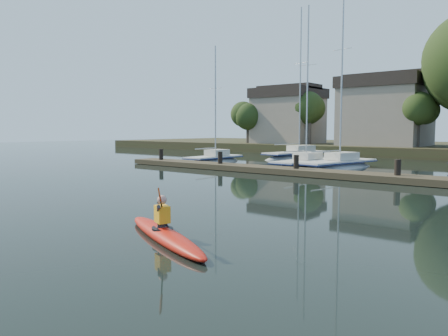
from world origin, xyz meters
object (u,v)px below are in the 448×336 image
Objects in this scene: sailboat_1 at (304,170)px; sailboat_5 at (297,160)px; sailboat_0 at (214,165)px; dock at (343,175)px; sailboat_2 at (338,171)px; kayak at (164,232)px.

sailboat_1 is 9.72m from sailboat_5.
sailboat_0 is at bearing -173.32° from sailboat_1.
sailboat_5 reaches higher than sailboat_1.
sailboat_2 is at bearing 117.43° from dock.
sailboat_5 is (-7.52, 7.55, -0.01)m from sailboat_2.
kayak is 0.34× the size of sailboat_2.
kayak reaches higher than dock.
sailboat_0 reaches higher than kayak.
sailboat_5 reaches higher than sailboat_2.
kayak is 0.31× the size of sailboat_5.
sailboat_2 is 0.93× the size of sailboat_5.
sailboat_2 is at bearing 17.20° from sailboat_1.
sailboat_1 is at bearing 136.97° from dock.
sailboat_1 is 0.83× the size of sailboat_5.
dock is 5.97m from sailboat_2.
kayak is at bearing -56.46° from sailboat_5.
dock is at bearing -41.28° from sailboat_1.
sailboat_2 is at bearing 6.72° from sailboat_0.
kayak is 0.38× the size of sailboat_1.
sailboat_1 is at bearing -47.38° from sailboat_5.
sailboat_2 is (-5.03, 21.03, -0.36)m from kayak.
sailboat_2 is at bearing 126.47° from kayak.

